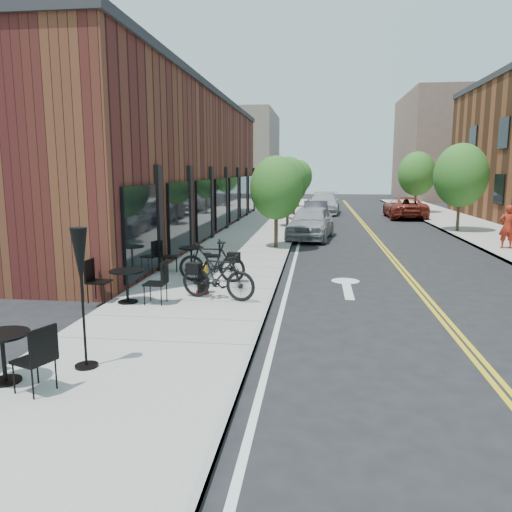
{
  "coord_description": "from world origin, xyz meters",
  "views": [
    {
      "loc": [
        1.1,
        -11.78,
        3.33
      ],
      "look_at": [
        -0.54,
        1.63,
        1.0
      ],
      "focal_mm": 35.0,
      "sensor_mm": 36.0,
      "label": 1
    }
  ],
  "objects_px": {
    "patio_umbrella": "(81,268)",
    "parked_car_b": "(316,212)",
    "parked_car_a": "(311,222)",
    "parked_car_far": "(405,208)",
    "bicycle_left": "(212,262)",
    "bistro_set_b": "(127,281)",
    "pedestrian": "(507,227)",
    "fire_hydrant": "(202,279)",
    "bicycle_right": "(218,276)",
    "bistro_set_a": "(3,350)",
    "bistro_set_c": "(191,255)",
    "parked_car_c": "(324,203)"
  },
  "relations": [
    {
      "from": "bistro_set_c",
      "to": "bicycle_left",
      "type": "bearing_deg",
      "value": -70.89
    },
    {
      "from": "bicycle_left",
      "to": "parked_car_c",
      "type": "height_order",
      "value": "parked_car_c"
    },
    {
      "from": "bicycle_left",
      "to": "patio_umbrella",
      "type": "distance_m",
      "value": 6.67
    },
    {
      "from": "bistro_set_a",
      "to": "parked_car_far",
      "type": "distance_m",
      "value": 31.14
    },
    {
      "from": "bicycle_right",
      "to": "patio_umbrella",
      "type": "distance_m",
      "value": 4.88
    },
    {
      "from": "bicycle_right",
      "to": "parked_car_c",
      "type": "height_order",
      "value": "parked_car_c"
    },
    {
      "from": "bicycle_right",
      "to": "pedestrian",
      "type": "xyz_separation_m",
      "value": [
        10.26,
        9.64,
        0.3
      ]
    },
    {
      "from": "fire_hydrant",
      "to": "parked_car_b",
      "type": "height_order",
      "value": "parked_car_b"
    },
    {
      "from": "bicycle_left",
      "to": "parked_car_c",
      "type": "xyz_separation_m",
      "value": [
        3.51,
        24.94,
        0.11
      ]
    },
    {
      "from": "bicycle_right",
      "to": "parked_car_a",
      "type": "xyz_separation_m",
      "value": [
        2.13,
        12.38,
        0.1
      ]
    },
    {
      "from": "patio_umbrella",
      "to": "fire_hydrant",
      "type": "bearing_deg",
      "value": 81.44
    },
    {
      "from": "pedestrian",
      "to": "bicycle_right",
      "type": "bearing_deg",
      "value": 45.56
    },
    {
      "from": "bicycle_right",
      "to": "parked_car_c",
      "type": "xyz_separation_m",
      "value": [
        2.93,
        26.91,
        0.1
      ]
    },
    {
      "from": "bistro_set_b",
      "to": "patio_umbrella",
      "type": "distance_m",
      "value": 4.25
    },
    {
      "from": "bicycle_right",
      "to": "bistro_set_b",
      "type": "xyz_separation_m",
      "value": [
        -2.15,
        -0.58,
        -0.07
      ]
    },
    {
      "from": "bistro_set_b",
      "to": "patio_umbrella",
      "type": "bearing_deg",
      "value": -77.25
    },
    {
      "from": "bicycle_left",
      "to": "bistro_set_a",
      "type": "xyz_separation_m",
      "value": [
        -1.69,
        -7.26,
        -0.09
      ]
    },
    {
      "from": "bicycle_right",
      "to": "pedestrian",
      "type": "height_order",
      "value": "pedestrian"
    },
    {
      "from": "parked_car_b",
      "to": "pedestrian",
      "type": "height_order",
      "value": "pedestrian"
    },
    {
      "from": "bistro_set_b",
      "to": "bistro_set_c",
      "type": "bearing_deg",
      "value": 82.61
    },
    {
      "from": "parked_car_far",
      "to": "parked_car_b",
      "type": "bearing_deg",
      "value": 33.68
    },
    {
      "from": "patio_umbrella",
      "to": "pedestrian",
      "type": "distance_m",
      "value": 18.35
    },
    {
      "from": "pedestrian",
      "to": "parked_car_b",
      "type": "bearing_deg",
      "value": -49.6
    },
    {
      "from": "parked_car_a",
      "to": "bistro_set_b",
      "type": "bearing_deg",
      "value": -100.6
    },
    {
      "from": "parked_car_a",
      "to": "parked_car_far",
      "type": "distance_m",
      "value": 13.18
    },
    {
      "from": "fire_hydrant",
      "to": "pedestrian",
      "type": "xyz_separation_m",
      "value": [
        10.79,
        9.1,
        0.51
      ]
    },
    {
      "from": "patio_umbrella",
      "to": "parked_car_c",
      "type": "distance_m",
      "value": 31.79
    },
    {
      "from": "patio_umbrella",
      "to": "parked_car_c",
      "type": "bearing_deg",
      "value": 82.34
    },
    {
      "from": "bistro_set_a",
      "to": "bistro_set_c",
      "type": "distance_m",
      "value": 8.79
    },
    {
      "from": "parked_car_b",
      "to": "parked_car_c",
      "type": "bearing_deg",
      "value": 83.67
    },
    {
      "from": "fire_hydrant",
      "to": "parked_car_c",
      "type": "height_order",
      "value": "parked_car_c"
    },
    {
      "from": "fire_hydrant",
      "to": "parked_car_far",
      "type": "height_order",
      "value": "parked_car_far"
    },
    {
      "from": "bicycle_right",
      "to": "parked_car_b",
      "type": "relative_size",
      "value": 0.47
    },
    {
      "from": "bistro_set_c",
      "to": "parked_car_b",
      "type": "height_order",
      "value": "parked_car_b"
    },
    {
      "from": "bicycle_right",
      "to": "parked_car_b",
      "type": "distance_m",
      "value": 19.9
    },
    {
      "from": "parked_car_far",
      "to": "parked_car_a",
      "type": "bearing_deg",
      "value": 60.83
    },
    {
      "from": "bicycle_right",
      "to": "pedestrian",
      "type": "bearing_deg",
      "value": -32.8
    },
    {
      "from": "patio_umbrella",
      "to": "bicycle_left",
      "type": "bearing_deg",
      "value": 83.63
    },
    {
      "from": "patio_umbrella",
      "to": "bistro_set_b",
      "type": "bearing_deg",
      "value": 101.91
    },
    {
      "from": "bicycle_left",
      "to": "bistro_set_a",
      "type": "height_order",
      "value": "bicycle_left"
    },
    {
      "from": "patio_umbrella",
      "to": "parked_car_c",
      "type": "relative_size",
      "value": 0.41
    },
    {
      "from": "bistro_set_b",
      "to": "bistro_set_c",
      "type": "height_order",
      "value": "bistro_set_b"
    },
    {
      "from": "bicycle_left",
      "to": "bistro_set_c",
      "type": "xyz_separation_m",
      "value": [
        -0.99,
        1.5,
        -0.1
      ]
    },
    {
      "from": "bicycle_left",
      "to": "parked_car_b",
      "type": "height_order",
      "value": "parked_car_b"
    },
    {
      "from": "parked_car_c",
      "to": "pedestrian",
      "type": "height_order",
      "value": "pedestrian"
    },
    {
      "from": "parked_car_far",
      "to": "pedestrian",
      "type": "xyz_separation_m",
      "value": [
        1.75,
        -14.28,
        0.28
      ]
    },
    {
      "from": "fire_hydrant",
      "to": "parked_car_a",
      "type": "distance_m",
      "value": 12.14
    },
    {
      "from": "bistro_set_b",
      "to": "parked_car_a",
      "type": "bearing_deg",
      "value": 72.57
    },
    {
      "from": "patio_umbrella",
      "to": "parked_car_b",
      "type": "distance_m",
      "value": 24.64
    },
    {
      "from": "fire_hydrant",
      "to": "parked_car_far",
      "type": "distance_m",
      "value": 25.06
    }
  ]
}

